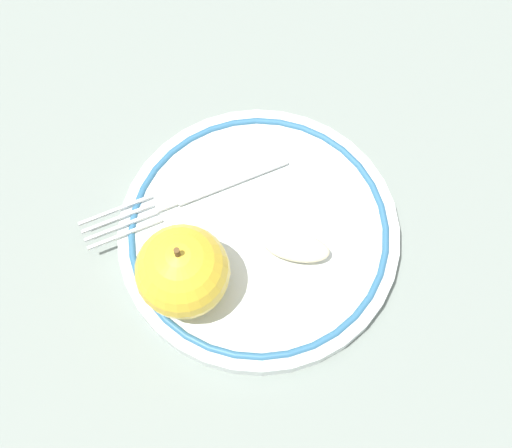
{
  "coord_description": "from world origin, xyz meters",
  "views": [
    {
      "loc": [
        -0.2,
        -0.13,
        0.57
      ],
      "look_at": [
        -0.0,
        -0.01,
        0.04
      ],
      "focal_mm": 50.0,
      "sensor_mm": 36.0,
      "label": 1
    }
  ],
  "objects_px": {
    "plate": "(256,237)",
    "apple_red_whole": "(183,271)",
    "fork": "(192,194)",
    "apple_slice_front": "(298,244)"
  },
  "relations": [
    {
      "from": "plate",
      "to": "apple_red_whole",
      "type": "bearing_deg",
      "value": 162.41
    },
    {
      "from": "apple_red_whole",
      "to": "fork",
      "type": "distance_m",
      "value": 0.09
    },
    {
      "from": "apple_red_whole",
      "to": "apple_slice_front",
      "type": "xyz_separation_m",
      "value": [
        0.08,
        -0.06,
        -0.03
      ]
    },
    {
      "from": "plate",
      "to": "apple_slice_front",
      "type": "xyz_separation_m",
      "value": [
        0.01,
        -0.04,
        0.02
      ]
    },
    {
      "from": "apple_red_whole",
      "to": "apple_slice_front",
      "type": "bearing_deg",
      "value": -36.88
    },
    {
      "from": "fork",
      "to": "apple_red_whole",
      "type": "bearing_deg",
      "value": 65.25
    },
    {
      "from": "plate",
      "to": "apple_slice_front",
      "type": "distance_m",
      "value": 0.04
    },
    {
      "from": "plate",
      "to": "apple_red_whole",
      "type": "distance_m",
      "value": 0.09
    },
    {
      "from": "plate",
      "to": "apple_red_whole",
      "type": "height_order",
      "value": "apple_red_whole"
    },
    {
      "from": "plate",
      "to": "apple_red_whole",
      "type": "relative_size",
      "value": 2.89
    }
  ]
}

